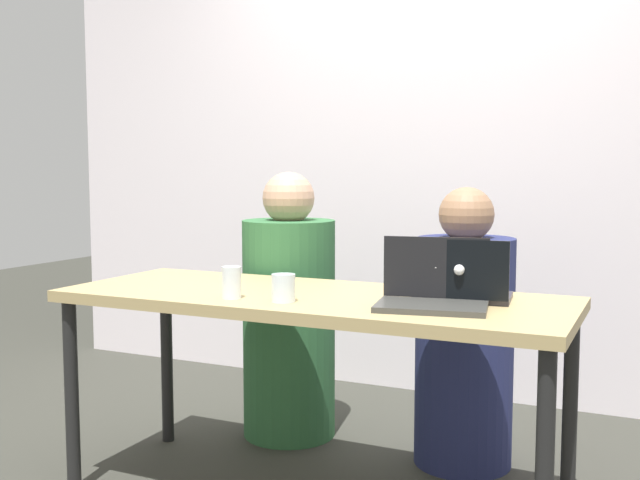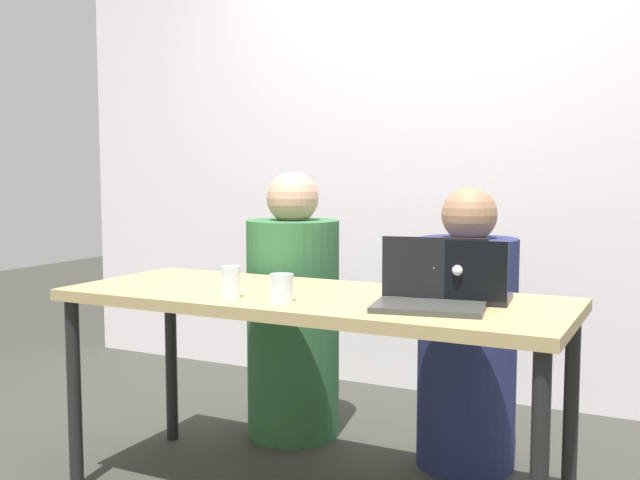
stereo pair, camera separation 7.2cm
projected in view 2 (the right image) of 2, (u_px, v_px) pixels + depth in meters
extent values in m
cube|color=white|center=(444.00, 173.00, 3.86)|extent=(4.56, 0.10, 2.30)
cube|color=tan|center=(311.00, 299.00, 2.57)|extent=(1.75, 0.67, 0.04)
cylinder|color=black|center=(74.00, 395.00, 2.72)|extent=(0.05, 0.05, 0.70)
cylinder|color=black|center=(539.00, 478.00, 1.99)|extent=(0.05, 0.05, 0.70)
cylinder|color=black|center=(171.00, 360.00, 3.23)|extent=(0.05, 0.05, 0.70)
cylinder|color=black|center=(571.00, 416.00, 2.49)|extent=(0.05, 0.05, 0.70)
cylinder|color=#30673A|center=(293.00, 328.00, 3.28)|extent=(0.44, 0.44, 0.95)
sphere|color=tan|center=(293.00, 198.00, 3.23)|extent=(0.23, 0.23, 0.23)
cylinder|color=navy|center=(467.00, 353.00, 2.94)|extent=(0.46, 0.46, 0.90)
sphere|color=#997051|center=(469.00, 215.00, 2.89)|extent=(0.21, 0.21, 0.21)
cube|color=#39363F|center=(463.00, 297.00, 2.45)|extent=(0.33, 0.24, 0.02)
cube|color=black|center=(458.00, 270.00, 2.34)|extent=(0.30, 0.05, 0.19)
sphere|color=white|center=(457.00, 270.00, 2.33)|extent=(0.03, 0.03, 0.03)
cube|color=#3C3C38|center=(429.00, 307.00, 2.27)|extent=(0.37, 0.27, 0.02)
cube|color=black|center=(434.00, 268.00, 2.36)|extent=(0.33, 0.07, 0.19)
sphere|color=white|center=(435.00, 267.00, 2.38)|extent=(0.04, 0.04, 0.04)
cylinder|color=silver|center=(282.00, 288.00, 2.41)|extent=(0.08, 0.08, 0.09)
cylinder|color=silver|center=(282.00, 294.00, 2.42)|extent=(0.07, 0.07, 0.05)
cylinder|color=white|center=(231.00, 282.00, 2.48)|extent=(0.06, 0.06, 0.11)
cylinder|color=silver|center=(231.00, 289.00, 2.48)|extent=(0.06, 0.06, 0.06)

